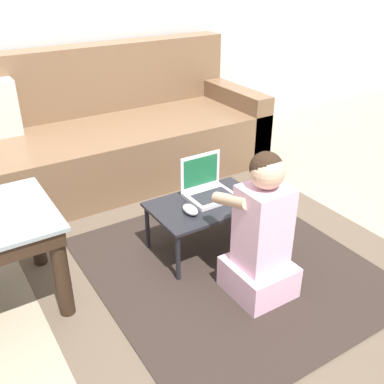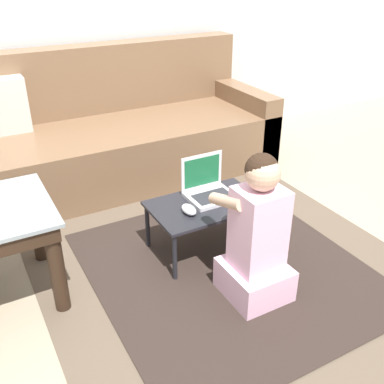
# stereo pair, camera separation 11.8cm
# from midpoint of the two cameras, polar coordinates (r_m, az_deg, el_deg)

# --- Properties ---
(ground_plane) EXTENTS (16.00, 16.00, 0.00)m
(ground_plane) POSITION_cam_midpoint_polar(r_m,az_deg,el_deg) (2.46, 1.46, -8.65)
(ground_plane) COLOR gray
(area_rug) EXTENTS (1.85, 1.99, 0.01)m
(area_rug) POSITION_cam_midpoint_polar(r_m,az_deg,el_deg) (2.40, 5.88, -9.69)
(area_rug) COLOR brown
(area_rug) RESTS_ON ground_plane
(couch) EXTENTS (2.24, 0.89, 0.89)m
(couch) POSITION_cam_midpoint_polar(r_m,az_deg,el_deg) (3.33, -8.83, 7.13)
(couch) COLOR brown
(couch) RESTS_ON ground_plane
(laptop_desk) EXTENTS (0.60, 0.38, 0.29)m
(laptop_desk) POSITION_cam_midpoint_polar(r_m,az_deg,el_deg) (2.41, 3.21, -2.07)
(laptop_desk) COLOR black
(laptop_desk) RESTS_ON ground_plane
(laptop) EXTENTS (0.25, 0.21, 0.22)m
(laptop) POSITION_cam_midpoint_polar(r_m,az_deg,el_deg) (2.45, 3.52, 0.20)
(laptop) COLOR silver
(laptop) RESTS_ON laptop_desk
(computer_mouse) EXTENTS (0.06, 0.11, 0.04)m
(computer_mouse) POSITION_cam_midpoint_polar(r_m,az_deg,el_deg) (2.29, 1.08, -2.26)
(computer_mouse) COLOR silver
(computer_mouse) RESTS_ON laptop_desk
(person_seated) EXTENTS (0.28, 0.38, 0.74)m
(person_seated) POSITION_cam_midpoint_polar(r_m,az_deg,el_deg) (2.08, 9.85, -5.85)
(person_seated) COLOR #E5B2CC
(person_seated) RESTS_ON ground_plane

